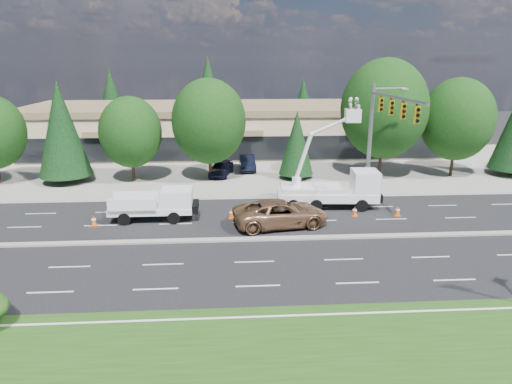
{
  "coord_description": "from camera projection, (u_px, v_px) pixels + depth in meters",
  "views": [
    {
      "loc": [
        -1.39,
        -26.25,
        10.73
      ],
      "look_at": [
        0.44,
        2.39,
        2.4
      ],
      "focal_mm": 32.0,
      "sensor_mm": 36.0,
      "label": 1
    }
  ],
  "objects": [
    {
      "name": "tree_back_c",
      "position": [
        303.0,
        104.0,
        67.89
      ],
      "size": [
        4.12,
        4.12,
        8.11
      ],
      "color": "#332114",
      "rests_on": "ground"
    },
    {
      "name": "parked_car_west",
      "position": [
        221.0,
        168.0,
        43.78
      ],
      "size": [
        2.74,
        4.64,
        1.48
      ],
      "primitive_type": "imported",
      "rotation": [
        0.0,
        0.0,
        -0.24
      ],
      "color": "black",
      "rests_on": "ground"
    },
    {
      "name": "tree_front_b",
      "position": [
        61.0,
        129.0,
        40.26
      ],
      "size": [
        4.63,
        4.63,
        9.12
      ],
      "color": "#332114",
      "rests_on": "ground"
    },
    {
      "name": "traffic_cone_a",
      "position": [
        94.0,
        221.0,
        30.63
      ],
      "size": [
        0.4,
        0.4,
        0.7
      ],
      "color": "#FF5508",
      "rests_on": "ground"
    },
    {
      "name": "ground",
      "position": [
        251.0,
        240.0,
        28.23
      ],
      "size": [
        140.0,
        140.0,
        0.0
      ],
      "primitive_type": "plane",
      "color": "black",
      "rests_on": "ground"
    },
    {
      "name": "tree_front_d",
      "position": [
        209.0,
        121.0,
        40.91
      ],
      "size": [
        6.67,
        6.67,
        9.26
      ],
      "color": "#332114",
      "rests_on": "ground"
    },
    {
      "name": "concrete_apron",
      "position": [
        241.0,
        167.0,
        47.4
      ],
      "size": [
        140.0,
        22.0,
        0.01
      ],
      "primitive_type": "cube",
      "color": "gray",
      "rests_on": "ground"
    },
    {
      "name": "minivan",
      "position": [
        281.0,
        213.0,
        30.42
      ],
      "size": [
        6.77,
        3.97,
        1.77
      ],
      "primitive_type": "imported",
      "rotation": [
        0.0,
        0.0,
        1.74
      ],
      "color": "#906545",
      "rests_on": "ground"
    },
    {
      "name": "tree_back_b",
      "position": [
        208.0,
        93.0,
        66.55
      ],
      "size": [
        5.74,
        5.74,
        11.31
      ],
      "color": "#332114",
      "rests_on": "ground"
    },
    {
      "name": "traffic_cone_e",
      "position": [
        398.0,
        211.0,
        32.58
      ],
      "size": [
        0.4,
        0.4,
        0.7
      ],
      "color": "#FF5508",
      "rests_on": "ground"
    },
    {
      "name": "road_median",
      "position": [
        251.0,
        239.0,
        28.22
      ],
      "size": [
        120.0,
        0.55,
        0.12
      ],
      "primitive_type": "cube",
      "color": "gray",
      "rests_on": "ground"
    },
    {
      "name": "tree_front_g",
      "position": [
        457.0,
        119.0,
        42.33
      ],
      "size": [
        6.67,
        6.67,
        9.26
      ],
      "color": "#332114",
      "rests_on": "ground"
    },
    {
      "name": "traffic_cone_b",
      "position": [
        231.0,
        214.0,
        32.01
      ],
      "size": [
        0.4,
        0.4,
        0.7
      ],
      "color": "#FF5508",
      "rests_on": "ground"
    },
    {
      "name": "tree_front_f",
      "position": [
        384.0,
        109.0,
        41.61
      ],
      "size": [
        7.92,
        7.92,
        10.98
      ],
      "color": "#332114",
      "rests_on": "ground"
    },
    {
      "name": "tree_front_e",
      "position": [
        297.0,
        143.0,
        41.97
      ],
      "size": [
        3.21,
        3.21,
        6.33
      ],
      "color": "#332114",
      "rests_on": "ground"
    },
    {
      "name": "tree_back_d",
      "position": [
        383.0,
        93.0,
        68.16
      ],
      "size": [
        5.69,
        5.69,
        11.22
      ],
      "color": "#332114",
      "rests_on": "ground"
    },
    {
      "name": "tree_front_c",
      "position": [
        131.0,
        132.0,
        40.74
      ],
      "size": [
        5.56,
        5.56,
        7.71
      ],
      "color": "#332114",
      "rests_on": "ground"
    },
    {
      "name": "traffic_cone_d",
      "position": [
        355.0,
        211.0,
        32.52
      ],
      "size": [
        0.4,
        0.4,
        0.7
      ],
      "color": "#FF5508",
      "rests_on": "ground"
    },
    {
      "name": "bucket_truck",
      "position": [
        335.0,
        185.0,
        34.06
      ],
      "size": [
        7.58,
        2.82,
        8.18
      ],
      "rotation": [
        0.0,
        0.0,
        -0.07
      ],
      "color": "white",
      "rests_on": "ground"
    },
    {
      "name": "parked_car_east",
      "position": [
        247.0,
        163.0,
        46.05
      ],
      "size": [
        1.6,
        4.42,
        1.45
      ],
      "primitive_type": "imported",
      "rotation": [
        0.0,
        0.0,
        0.02
      ],
      "color": "black",
      "rests_on": "ground"
    },
    {
      "name": "utility_pickup",
      "position": [
        158.0,
        207.0,
        31.63
      ],
      "size": [
        5.7,
        2.31,
        2.18
      ],
      "rotation": [
        0.0,
        0.0,
        0.01
      ],
      "color": "white",
      "rests_on": "ground"
    },
    {
      "name": "signal_mast",
      "position": [
        380.0,
        125.0,
        33.91
      ],
      "size": [
        2.76,
        10.16,
        9.0
      ],
      "color": "gray",
      "rests_on": "ground"
    },
    {
      "name": "strip_mall",
      "position": [
        238.0,
        127.0,
        56.17
      ],
      "size": [
        50.4,
        15.4,
        5.5
      ],
      "color": "tan",
      "rests_on": "ground"
    },
    {
      "name": "tree_back_a",
      "position": [
        112.0,
        100.0,
        65.94
      ],
      "size": [
        4.88,
        4.88,
        9.62
      ],
      "color": "#332114",
      "rests_on": "ground"
    },
    {
      "name": "traffic_cone_c",
      "position": [
        261.0,
        215.0,
        31.78
      ],
      "size": [
        0.4,
        0.4,
        0.7
      ],
      "color": "#FF5508",
      "rests_on": "ground"
    },
    {
      "name": "grass_verge",
      "position": [
        272.0,
        382.0,
        15.77
      ],
      "size": [
        140.0,
        10.0,
        0.01
      ],
      "primitive_type": "cube",
      "color": "#1D3F12",
      "rests_on": "ground"
    }
  ]
}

